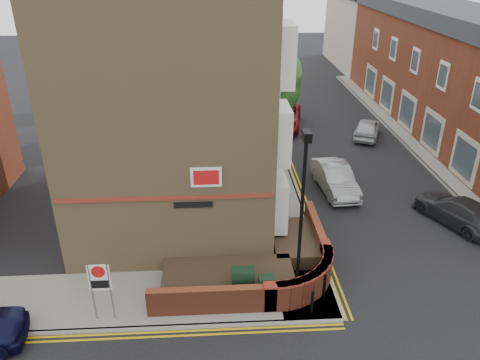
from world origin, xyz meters
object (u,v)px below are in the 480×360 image
Objects in this scene: utility_cabinet_large at (243,283)px; zone_sign at (100,282)px; lamppost at (301,219)px; silver_car_near at (335,179)px.

zone_sign is at bearing -170.31° from utility_cabinet_large.
lamppost is 9.31m from silver_car_near.
utility_cabinet_large is at bearing 176.99° from lamppost.
lamppost is at bearing -3.01° from utility_cabinet_large.
zone_sign is (-4.70, -0.80, 0.92)m from utility_cabinet_large.
utility_cabinet_large is 0.55× the size of zone_sign.
zone_sign is 13.45m from silver_car_near.
zone_sign is at bearing -173.93° from lamppost.
utility_cabinet_large is (-1.90, 0.10, -2.62)m from lamppost.
lamppost is 2.86× the size of zone_sign.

